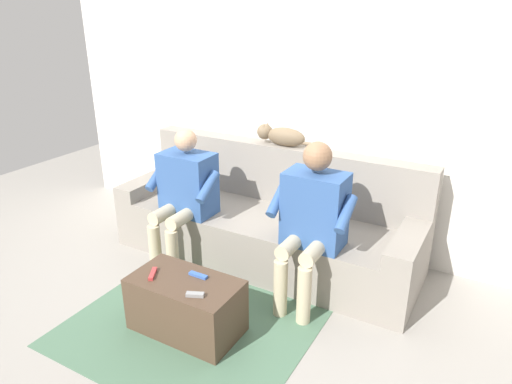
{
  "coord_description": "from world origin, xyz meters",
  "views": [
    {
      "loc": [
        -1.69,
        3.04,
        2.07
      ],
      "look_at": [
        0.0,
        0.05,
        0.68
      ],
      "focal_mm": 32.65,
      "sensor_mm": 36.0,
      "label": 1
    }
  ],
  "objects_px": {
    "couch": "(268,223)",
    "coffee_table": "(186,305)",
    "remote_gray": "(195,295)",
    "remote_red": "(153,274)",
    "remote_blue": "(198,275)",
    "person_right_seated": "(184,190)",
    "person_left_seated": "(312,215)",
    "cat_on_backrest": "(281,136)"
  },
  "relations": [
    {
      "from": "couch",
      "to": "coffee_table",
      "type": "distance_m",
      "value": 1.16
    },
    {
      "from": "remote_gray",
      "to": "remote_red",
      "type": "bearing_deg",
      "value": -31.99
    },
    {
      "from": "remote_blue",
      "to": "remote_gray",
      "type": "relative_size",
      "value": 1.21
    },
    {
      "from": "person_right_seated",
      "to": "person_left_seated",
      "type": "bearing_deg",
      "value": -179.9
    },
    {
      "from": "person_left_seated",
      "to": "cat_on_backrest",
      "type": "height_order",
      "value": "person_left_seated"
    },
    {
      "from": "person_right_seated",
      "to": "remote_gray",
      "type": "relative_size",
      "value": 10.3
    },
    {
      "from": "couch",
      "to": "person_right_seated",
      "type": "xyz_separation_m",
      "value": [
        0.56,
        0.4,
        0.34
      ]
    },
    {
      "from": "coffee_table",
      "to": "remote_red",
      "type": "relative_size",
      "value": 5.15
    },
    {
      "from": "coffee_table",
      "to": "couch",
      "type": "bearing_deg",
      "value": -90.0
    },
    {
      "from": "remote_red",
      "to": "cat_on_backrest",
      "type": "bearing_deg",
      "value": 143.51
    },
    {
      "from": "cat_on_backrest",
      "to": "remote_red",
      "type": "xyz_separation_m",
      "value": [
        0.19,
        1.48,
        -0.62
      ]
    },
    {
      "from": "person_right_seated",
      "to": "cat_on_backrest",
      "type": "bearing_deg",
      "value": -128.52
    },
    {
      "from": "coffee_table",
      "to": "remote_blue",
      "type": "xyz_separation_m",
      "value": [
        -0.05,
        -0.08,
        0.2
      ]
    },
    {
      "from": "person_left_seated",
      "to": "remote_blue",
      "type": "distance_m",
      "value": 0.89
    },
    {
      "from": "remote_red",
      "to": "remote_gray",
      "type": "bearing_deg",
      "value": 52.69
    },
    {
      "from": "couch",
      "to": "remote_gray",
      "type": "relative_size",
      "value": 23.23
    },
    {
      "from": "couch",
      "to": "remote_gray",
      "type": "bearing_deg",
      "value": 97.53
    },
    {
      "from": "person_left_seated",
      "to": "person_right_seated",
      "type": "xyz_separation_m",
      "value": [
        1.13,
        0.0,
        -0.03
      ]
    },
    {
      "from": "person_left_seated",
      "to": "remote_red",
      "type": "distance_m",
      "value": 1.16
    },
    {
      "from": "couch",
      "to": "remote_gray",
      "type": "distance_m",
      "value": 1.28
    },
    {
      "from": "person_left_seated",
      "to": "cat_on_backrest",
      "type": "relative_size",
      "value": 2.02
    },
    {
      "from": "cat_on_backrest",
      "to": "remote_red",
      "type": "bearing_deg",
      "value": 82.52
    },
    {
      "from": "person_left_seated",
      "to": "remote_blue",
      "type": "xyz_separation_m",
      "value": [
        0.51,
        0.67,
        -0.28
      ]
    },
    {
      "from": "couch",
      "to": "cat_on_backrest",
      "type": "relative_size",
      "value": 4.35
    },
    {
      "from": "couch",
      "to": "remote_red",
      "type": "distance_m",
      "value": 1.23
    },
    {
      "from": "couch",
      "to": "cat_on_backrest",
      "type": "bearing_deg",
      "value": -84.22
    },
    {
      "from": "cat_on_backrest",
      "to": "remote_red",
      "type": "relative_size",
      "value": 4.18
    },
    {
      "from": "person_left_seated",
      "to": "coffee_table",
      "type": "bearing_deg",
      "value": 53.27
    },
    {
      "from": "couch",
      "to": "person_right_seated",
      "type": "height_order",
      "value": "person_right_seated"
    },
    {
      "from": "cat_on_backrest",
      "to": "remote_red",
      "type": "height_order",
      "value": "cat_on_backrest"
    },
    {
      "from": "cat_on_backrest",
      "to": "person_left_seated",
      "type": "bearing_deg",
      "value": 131.37
    },
    {
      "from": "remote_blue",
      "to": "person_left_seated",
      "type": "bearing_deg",
      "value": 52.46
    },
    {
      "from": "coffee_table",
      "to": "person_left_seated",
      "type": "bearing_deg",
      "value": -126.73
    },
    {
      "from": "person_right_seated",
      "to": "cat_on_backrest",
      "type": "relative_size",
      "value": 1.93
    },
    {
      "from": "remote_blue",
      "to": "cat_on_backrest",
      "type": "bearing_deg",
      "value": 93.12
    },
    {
      "from": "couch",
      "to": "remote_blue",
      "type": "bearing_deg",
      "value": 92.73
    },
    {
      "from": "remote_gray",
      "to": "cat_on_backrest",
      "type": "bearing_deg",
      "value": -106.46
    },
    {
      "from": "cat_on_backrest",
      "to": "remote_blue",
      "type": "relative_size",
      "value": 4.4
    },
    {
      "from": "cat_on_backrest",
      "to": "remote_blue",
      "type": "height_order",
      "value": "cat_on_backrest"
    },
    {
      "from": "coffee_table",
      "to": "remote_red",
      "type": "xyz_separation_m",
      "value": [
        0.22,
        0.05,
        0.2
      ]
    },
    {
      "from": "person_left_seated",
      "to": "remote_gray",
      "type": "distance_m",
      "value": 0.99
    },
    {
      "from": "remote_blue",
      "to": "coffee_table",
      "type": "bearing_deg",
      "value": -122.02
    }
  ]
}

